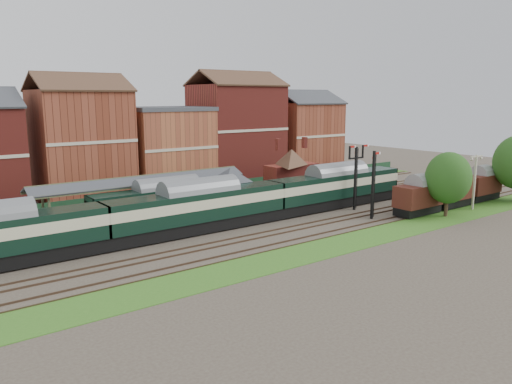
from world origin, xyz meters
TOP-DOWN VIEW (x-y plane):
  - ground at (0.00, 0.00)m, footprint 160.00×160.00m
  - grass_back at (0.00, 16.00)m, footprint 90.00×4.50m
  - grass_front at (0.00, -12.00)m, footprint 90.00×5.00m
  - fence at (0.00, 18.00)m, footprint 90.00×0.12m
  - platform at (-5.00, 9.75)m, footprint 55.00×3.40m
  - signal_box at (-3.00, 3.25)m, footprint 5.40×5.40m
  - brick_hut at (5.00, 3.25)m, footprint 3.20×2.64m
  - station_building at (12.00, 9.75)m, footprint 8.10×8.10m
  - canopy at (-11.00, 9.75)m, footprint 26.00×3.89m
  - semaphore_bracket at (12.04, -2.50)m, footprint 3.60×0.25m
  - semaphore_siding at (10.02, -7.00)m, footprint 1.23×0.25m
  - yard_lamp at (24.00, -11.50)m, footprint 2.60×0.22m
  - town_backdrop at (-0.18, 25.00)m, footprint 69.00×10.00m
  - dmu_train at (-9.12, 0.00)m, footprint 61.45×3.23m
  - platform_railcar at (-9.57, 6.50)m, footprint 18.05×2.84m
  - goods_van_a at (16.04, -9.00)m, footprint 6.43×2.79m
  - goods_van_b at (23.16, -9.00)m, footprint 6.52×2.82m
  - goods_van_c at (30.21, -9.00)m, footprint 6.29×2.73m
  - tree_far at (17.95, -11.60)m, footprint 5.32×5.32m

SIDE VIEW (x-z plane):
  - ground at x=0.00m, z-range 0.00..0.00m
  - grass_back at x=0.00m, z-range 0.00..0.06m
  - grass_front at x=0.00m, z-range 0.00..0.06m
  - platform at x=-5.00m, z-range 0.00..1.00m
  - fence at x=0.00m, z-range 0.00..1.50m
  - brick_hut at x=5.00m, z-range -0.28..2.67m
  - goods_van_c at x=30.21m, z-range 0.26..4.07m
  - goods_van_a at x=16.04m, z-range 0.26..4.16m
  - goods_van_b at x=23.16m, z-range 0.26..4.21m
  - platform_railcar at x=-9.57m, z-range 0.35..4.51m
  - dmu_train at x=-9.12m, z-range 0.38..5.10m
  - signal_box at x=-3.00m, z-range 0.19..6.19m
  - station_building at x=12.00m, z-range 1.01..6.91m
  - yard_lamp at x=24.00m, z-range 0.49..7.49m
  - semaphore_siding at x=10.02m, z-range 0.16..8.16m
  - canopy at x=-11.00m, z-range 2.54..6.62m
  - semaphore_bracket at x=12.04m, z-range 0.54..8.72m
  - tree_far at x=17.95m, z-range 0.81..8.58m
  - town_backdrop at x=-0.18m, z-range -1.00..15.00m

